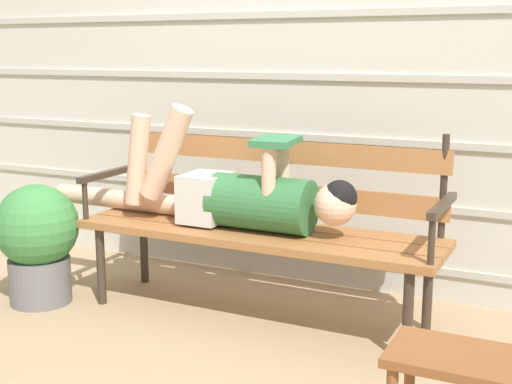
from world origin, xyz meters
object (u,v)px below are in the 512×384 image
(reclining_person, at_px, (233,194))
(footstool, at_px, (452,375))
(potted_plant, at_px, (38,239))
(park_bench, at_px, (262,216))

(reclining_person, distance_m, footstool, 1.46)
(reclining_person, height_order, footstool, reclining_person)
(footstool, height_order, potted_plant, potted_plant)
(park_bench, bearing_deg, potted_plant, -160.61)
(potted_plant, bearing_deg, footstool, -13.07)
(reclining_person, xyz_separation_m, potted_plant, (-0.95, -0.31, -0.26))
(reclining_person, height_order, potted_plant, reclining_person)
(potted_plant, bearing_deg, reclining_person, 17.87)
(park_bench, distance_m, potted_plant, 1.14)
(park_bench, xyz_separation_m, potted_plant, (-1.07, -0.38, -0.15))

